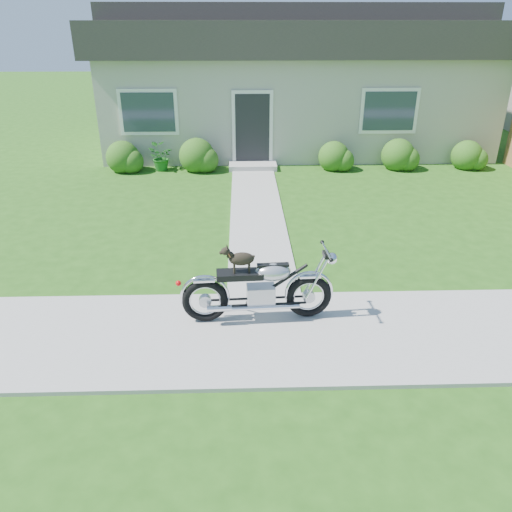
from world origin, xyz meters
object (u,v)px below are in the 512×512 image
(potted_plant_right, at_px, (330,156))
(motorcycle_with_dog, at_px, (260,288))
(potted_plant_left, at_px, (159,157))
(house, at_px, (294,80))

(potted_plant_right, xyz_separation_m, motorcycle_with_dog, (-2.37, -8.19, 0.17))
(potted_plant_left, relative_size, potted_plant_right, 1.01)
(house, distance_m, potted_plant_left, 5.73)
(potted_plant_left, xyz_separation_m, motorcycle_with_dog, (2.63, -8.19, 0.16))
(potted_plant_left, bearing_deg, motorcycle_with_dog, -72.18)
(potted_plant_left, height_order, potted_plant_right, potted_plant_left)
(potted_plant_left, height_order, motorcycle_with_dog, motorcycle_with_dog)
(motorcycle_with_dog, bearing_deg, potted_plant_left, 104.72)
(potted_plant_right, bearing_deg, house, 102.72)
(house, height_order, potted_plant_left, house)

